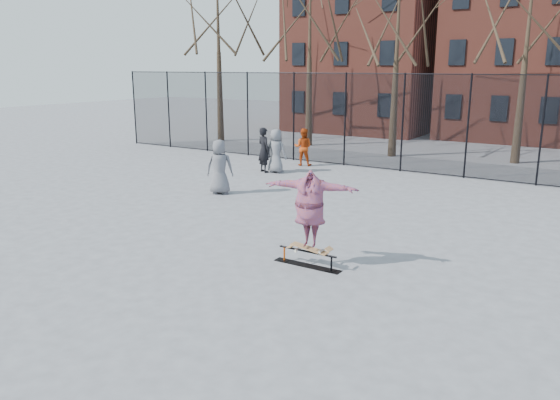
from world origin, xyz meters
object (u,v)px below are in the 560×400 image
Objects in this scene: skateboard at (310,249)px; bystander_red at (303,147)px; bystander_grey at (220,167)px; skater at (310,209)px; bystander_black at (264,150)px; skate_rail at (307,260)px; bystander_extra at (276,151)px.

bystander_red is (-6.42, 10.72, 0.41)m from skateboard.
skater is at bearing 113.44° from bystander_grey.
bystander_grey is 1.01× the size of bystander_black.
skate_rail is 11.00m from bystander_black.
bystander_extra is (-0.09, -2.03, 0.08)m from bystander_red.
skater is at bearing 126.49° from bystander_extra.
skateboard reaches higher than skate_rail.
bystander_grey is 6.28m from bystander_red.
bystander_grey reaches higher than bystander_red.
skateboard is at bearing 113.44° from bystander_grey.
bystander_grey is at bearing 95.87° from bystander_extra.
skate_rail is 0.90× the size of bystander_extra.
bystander_black is 1.13× the size of bystander_red.
skateboard is 0.45× the size of skater.
skateboard is 11.02m from bystander_black.
skate_rail is at bearing 126.27° from bystander_extra.
skateboard is 0.52× the size of bystander_extra.
bystander_red reaches higher than skateboard.
bystander_grey is (-6.05, 4.45, 0.52)m from skateboard.
skater is (0.00, 0.00, 0.89)m from skateboard.
bystander_grey is at bearing 73.00° from bystander_red.
skater is at bearing 0.00° from skateboard.
bystander_black is (-0.94, 4.05, -0.01)m from bystander_grey.
skateboard is 0.50× the size of bystander_grey.
bystander_extra is at bearing 66.97° from bystander_red.
bystander_grey is 1.14× the size of bystander_red.
bystander_grey reaches higher than skate_rail.
skate_rail is at bearing 100.35° from bystander_red.
skate_rail is 1.72× the size of skateboard.
skater is 7.52m from bystander_grey.
bystander_red is (0.57, 2.21, -0.11)m from bystander_black.
bystander_black is (-6.99, 8.50, 0.51)m from skateboard.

